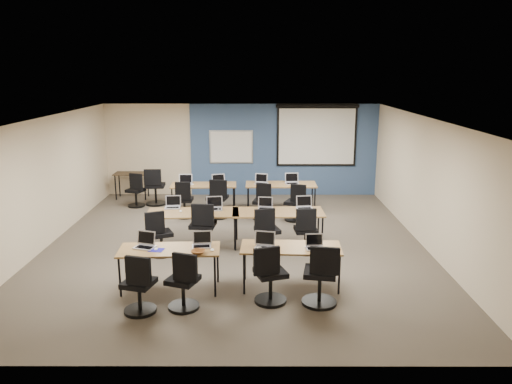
{
  "coord_description": "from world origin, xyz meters",
  "views": [
    {
      "loc": [
        0.46,
        -10.1,
        3.65
      ],
      "look_at": [
        0.44,
        0.4,
        1.07
      ],
      "focal_mm": 35.0,
      "sensor_mm": 36.0,
      "label": 1
    }
  ],
  "objects_px": {
    "laptop_7": "(304,205)",
    "training_table_mid_left": "(193,214)",
    "laptop_5": "(214,206)",
    "task_chair_7": "(306,234)",
    "task_chair_1": "(184,286)",
    "task_chair_9": "(218,202)",
    "laptop_2": "(265,244)",
    "training_table_back_left": "(204,186)",
    "task_chair_3": "(321,280)",
    "task_chair_8": "(184,203)",
    "training_table_front_left": "(170,252)",
    "laptop_6": "(265,206)",
    "training_table_mid_right": "(278,213)",
    "task_chair_5": "(203,231)",
    "training_table_back_right": "(281,185)",
    "task_chair_11": "(295,206)",
    "spare_chair_a": "(155,190)",
    "task_chair_2": "(270,279)",
    "spare_chair_b": "(136,193)",
    "task_chair_0": "(139,289)",
    "whiteboard": "(231,147)",
    "laptop_11": "(292,181)",
    "utility_table": "(131,176)",
    "laptop_0": "(145,243)",
    "laptop_8": "(185,182)",
    "laptop_10": "(261,181)",
    "laptop_9": "(218,182)",
    "task_chair_6": "(267,235)",
    "task_chair_4": "(160,237)",
    "training_table_front_right": "(291,249)",
    "laptop_1": "(202,243)",
    "laptop_3": "(315,245)",
    "laptop_4": "(173,205)",
    "projector_screen": "(317,132)"
  },
  "relations": [
    {
      "from": "laptop_5",
      "to": "task_chair_7",
      "type": "distance_m",
      "value": 2.08
    },
    {
      "from": "laptop_4",
      "to": "spare_chair_b",
      "type": "relative_size",
      "value": 0.35
    },
    {
      "from": "laptop_7",
      "to": "laptop_10",
      "type": "height_order",
      "value": "laptop_7"
    },
    {
      "from": "laptop_5",
      "to": "task_chair_9",
      "type": "bearing_deg",
      "value": 84.96
    },
    {
      "from": "task_chair_11",
      "to": "spare_chair_a",
      "type": "height_order",
      "value": "spare_chair_a"
    },
    {
      "from": "task_chair_3",
      "to": "task_chair_8",
      "type": "height_order",
      "value": "task_chair_3"
    },
    {
      "from": "laptop_11",
      "to": "task_chair_11",
      "type": "bearing_deg",
      "value": -93.81
    },
    {
      "from": "laptop_0",
      "to": "task_chair_0",
      "type": "bearing_deg",
      "value": -65.59
    },
    {
      "from": "whiteboard",
      "to": "task_chair_2",
      "type": "relative_size",
      "value": 1.28
    },
    {
      "from": "laptop_0",
      "to": "laptop_7",
      "type": "xyz_separation_m",
      "value": [
        2.92,
        2.44,
        0.0
      ]
    },
    {
      "from": "laptop_5",
      "to": "task_chair_7",
      "type": "xyz_separation_m",
      "value": [
        1.91,
        -0.72,
        -0.39
      ]
    },
    {
      "from": "laptop_8",
      "to": "utility_table",
      "type": "bearing_deg",
      "value": 138.74
    },
    {
      "from": "spare_chair_b",
      "to": "task_chair_0",
      "type": "bearing_deg",
      "value": -54.85
    },
    {
      "from": "laptop_8",
      "to": "laptop_6",
      "type": "bearing_deg",
      "value": -51.19
    },
    {
      "from": "training_table_front_right",
      "to": "laptop_0",
      "type": "height_order",
      "value": "laptop_0"
    },
    {
      "from": "laptop_2",
      "to": "training_table_back_left",
      "type": "bearing_deg",
      "value": 120.43
    },
    {
      "from": "training_table_front_right",
      "to": "spare_chair_a",
      "type": "height_order",
      "value": "spare_chair_a"
    },
    {
      "from": "spare_chair_a",
      "to": "laptop_0",
      "type": "bearing_deg",
      "value": -83.68
    },
    {
      "from": "laptop_0",
      "to": "task_chair_9",
      "type": "xyz_separation_m",
      "value": [
        0.91,
        4.14,
        -0.37
      ]
    },
    {
      "from": "training_table_mid_right",
      "to": "laptop_8",
      "type": "height_order",
      "value": "laptop_8"
    },
    {
      "from": "laptop_7",
      "to": "task_chair_9",
      "type": "xyz_separation_m",
      "value": [
        -2.02,
        1.7,
        -0.37
      ]
    },
    {
      "from": "projector_screen",
      "to": "training_table_front_right",
      "type": "height_order",
      "value": "projector_screen"
    },
    {
      "from": "training_table_back_right",
      "to": "whiteboard",
      "type": "bearing_deg",
      "value": 128.97
    },
    {
      "from": "task_chair_0",
      "to": "spare_chair_b",
      "type": "relative_size",
      "value": 1.03
    },
    {
      "from": "laptop_0",
      "to": "training_table_back_left",
      "type": "bearing_deg",
      "value": 102.72
    },
    {
      "from": "training_table_front_left",
      "to": "laptop_9",
      "type": "xyz_separation_m",
      "value": [
        0.45,
        4.85,
        0.11
      ]
    },
    {
      "from": "training_table_mid_right",
      "to": "laptop_3",
      "type": "relative_size",
      "value": 6.45
    },
    {
      "from": "laptop_11",
      "to": "spare_chair_a",
      "type": "bearing_deg",
      "value": 167.12
    },
    {
      "from": "task_chair_8",
      "to": "laptop_11",
      "type": "bearing_deg",
      "value": 15.76
    },
    {
      "from": "spare_chair_a",
      "to": "task_chair_2",
      "type": "bearing_deg",
      "value": -66.72
    },
    {
      "from": "task_chair_9",
      "to": "laptop_11",
      "type": "bearing_deg",
      "value": 32.39
    },
    {
      "from": "training_table_mid_left",
      "to": "spare_chair_a",
      "type": "bearing_deg",
      "value": 110.88
    },
    {
      "from": "training_table_front_left",
      "to": "laptop_6",
      "type": "bearing_deg",
      "value": 53.42
    },
    {
      "from": "utility_table",
      "to": "training_table_front_left",
      "type": "bearing_deg",
      "value": -69.51
    },
    {
      "from": "whiteboard",
      "to": "task_chair_0",
      "type": "height_order",
      "value": "whiteboard"
    },
    {
      "from": "training_table_back_left",
      "to": "laptop_1",
      "type": "bearing_deg",
      "value": -86.82
    },
    {
      "from": "training_table_mid_right",
      "to": "laptop_7",
      "type": "distance_m",
      "value": 0.64
    },
    {
      "from": "laptop_6",
      "to": "task_chair_6",
      "type": "bearing_deg",
      "value": -81.75
    },
    {
      "from": "task_chair_6",
      "to": "task_chair_4",
      "type": "bearing_deg",
      "value": 166.76
    },
    {
      "from": "training_table_back_right",
      "to": "laptop_10",
      "type": "bearing_deg",
      "value": 175.48
    },
    {
      "from": "training_table_front_left",
      "to": "laptop_1",
      "type": "relative_size",
      "value": 5.26
    },
    {
      "from": "laptop_10",
      "to": "training_table_back_right",
      "type": "bearing_deg",
      "value": 10.54
    },
    {
      "from": "laptop_7",
      "to": "training_table_mid_left",
      "type": "bearing_deg",
      "value": 179.47
    },
    {
      "from": "task_chair_1",
      "to": "task_chair_9",
      "type": "xyz_separation_m",
      "value": [
        0.15,
        4.97,
        0.02
      ]
    },
    {
      "from": "training_table_back_right",
      "to": "task_chair_11",
      "type": "bearing_deg",
      "value": -71.28
    },
    {
      "from": "training_table_mid_left",
      "to": "laptop_11",
      "type": "distance_m",
      "value": 3.57
    },
    {
      "from": "training_table_back_right",
      "to": "spare_chair_a",
      "type": "height_order",
      "value": "spare_chair_a"
    },
    {
      "from": "training_table_mid_right",
      "to": "task_chair_5",
      "type": "relative_size",
      "value": 1.86
    },
    {
      "from": "task_chair_7",
      "to": "training_table_mid_left",
      "type": "bearing_deg",
      "value": 163.27
    },
    {
      "from": "task_chair_7",
      "to": "laptop_9",
      "type": "distance_m",
      "value": 3.73
    }
  ]
}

